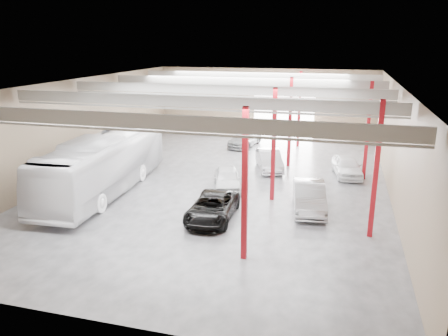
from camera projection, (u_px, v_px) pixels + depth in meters
The scene contains 8 objects.
depot_shell at pixel (226, 113), 29.36m from camera, with size 22.12×32.12×7.06m.
coach_bus at pixel (104, 164), 28.51m from camera, with size 3.18×13.58×3.78m, color white.
black_sedan at pixel (212, 207), 24.31m from camera, with size 2.32×5.03×1.40m, color black.
car_row_a at pixel (227, 179), 29.25m from camera, with size 1.74×4.32×1.47m, color silver.
car_row_b at pixel (269, 160), 33.66m from camera, with size 1.62×4.66×1.54m, color #BCBCC1.
car_row_c at pixel (245, 138), 41.31m from camera, with size 2.04×5.02×1.46m, color gray.
car_right_near at pixel (309, 197), 25.60m from camera, with size 1.76×5.05×1.66m, color #A5A5A9.
car_right_far at pixel (347, 166), 32.11m from camera, with size 1.77×4.39×1.50m, color white.
Camera 1 is at (7.72, -27.74, 9.62)m, focal length 35.00 mm.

